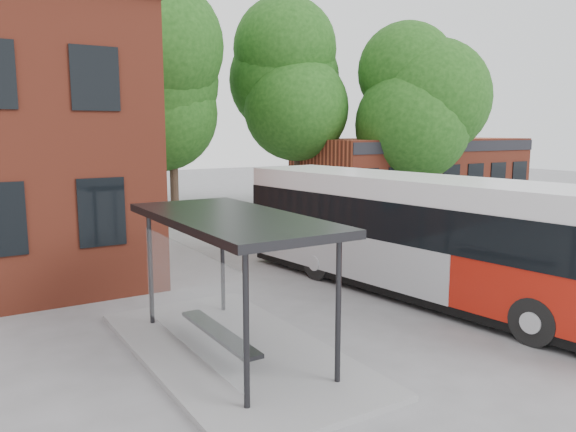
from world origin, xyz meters
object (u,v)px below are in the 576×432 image
bus_shelter (232,285)px  bicycle_7 (417,211)px  bicycle_4 (383,209)px  bicycle_1 (354,214)px  bicycle_6 (431,212)px  bicycle_2 (366,216)px  bicycle_5 (394,209)px  bicycle_3 (381,215)px  city_bus (428,238)px  bicycle_0 (367,219)px

bus_shelter → bicycle_7: size_ratio=4.59×
bus_shelter → bicycle_4: 18.80m
bicycle_1 → bicycle_6: bearing=-122.7°
bicycle_1 → bicycle_2: (0.48, -0.31, -0.10)m
bicycle_5 → bicycle_7: (0.48, -1.15, -0.01)m
bus_shelter → bicycle_1: (11.79, 10.89, -0.91)m
bicycle_7 → bicycle_3: bearing=103.6°
city_bus → bicycle_6: (9.76, 9.32, -1.20)m
bicycle_1 → bicycle_6: bicycle_1 is taller
bus_shelter → bicycle_7: bus_shelter is taller
city_bus → bicycle_4: bearing=46.4°
bicycle_7 → bicycle_4: bearing=45.2°
bicycle_4 → bicycle_6: bearing=-116.8°
bicycle_2 → bicycle_6: (3.83, -0.41, -0.02)m
bicycle_4 → bicycle_5: size_ratio=1.17×
bus_shelter → city_bus: size_ratio=0.55×
bus_shelter → city_bus: city_bus is taller
bus_shelter → bicycle_6: 19.07m
bicycle_5 → bicycle_6: (1.02, -1.58, -0.05)m
bicycle_0 → bicycle_4: (2.61, 1.87, 0.07)m
bicycle_4 → bicycle_6: (1.61, -1.76, -0.06)m
bicycle_0 → bicycle_5: bicycle_5 is taller
bicycle_1 → bicycle_6: size_ratio=1.11×
bicycle_2 → bicycle_4: (2.22, 1.35, 0.04)m
bicycle_2 → bicycle_4: 2.60m
bicycle_2 → bicycle_4: bicycle_4 is taller
bicycle_7 → city_bus: bearing=143.0°
bicycle_2 → bicycle_3: size_ratio=1.07×
bicycle_5 → bicycle_3: bearing=99.9°
city_bus → bicycle_2: bearing=51.4°
city_bus → bicycle_3: city_bus is taller
bus_shelter → bicycle_3: bus_shelter is taller
bicycle_4 → bicycle_6: bicycle_4 is taller
city_bus → bicycle_0: (5.54, 9.22, -1.22)m
city_bus → bicycle_1: (5.46, 10.04, -1.09)m
bicycle_2 → bicycle_5: bicycle_5 is taller
bicycle_7 → bicycle_6: bearing=-122.4°
bicycle_0 → bicycle_4: size_ratio=0.85×
bicycle_3 → bicycle_7: (2.62, 0.33, -0.02)m
bicycle_6 → city_bus: bearing=113.0°
bus_shelter → bicycle_2: bearing=40.8°
bicycle_4 → bicycle_5: bearing=-86.0°
bicycle_1 → bicycle_6: (4.31, -0.72, -0.12)m
bicycle_4 → bicycle_1: bearing=132.0°
bicycle_0 → bicycle_7: bicycle_7 is taller
bicycle_0 → bicycle_1: (-0.08, 0.82, 0.13)m
bicycle_1 → bicycle_5: size_ratio=1.15×
bicycle_4 → bicycle_5: bicycle_4 is taller
bicycle_7 → bicycle_0: bearing=104.7°
city_bus → bicycle_6: 13.55m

